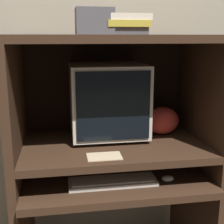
{
  "coord_description": "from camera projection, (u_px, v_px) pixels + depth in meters",
  "views": [
    {
      "loc": [
        -0.26,
        -1.25,
        1.35
      ],
      "look_at": [
        -0.0,
        0.32,
        0.96
      ],
      "focal_mm": 50.0,
      "sensor_mm": 36.0,
      "label": 1
    }
  ],
  "objects": [
    {
      "name": "wall_back",
      "position": [
        103.0,
        45.0,
        1.94
      ],
      "size": [
        6.0,
        0.06,
        2.6
      ],
      "color": "gray",
      "rests_on": "ground_plane"
    },
    {
      "name": "keyboard",
      "position": [
        113.0,
        181.0,
        1.53
      ],
      "size": [
        0.43,
        0.13,
        0.03
      ],
      "color": "beige",
      "rests_on": "desk_base"
    },
    {
      "name": "mouse",
      "position": [
        168.0,
        179.0,
        1.56
      ],
      "size": [
        0.06,
        0.04,
        0.03
      ],
      "color": "#B7B7B7",
      "rests_on": "desk_base"
    },
    {
      "name": "desk_base",
      "position": [
        114.0,
        211.0,
        1.73
      ],
      "size": [
        1.02,
        0.69,
        0.65
      ],
      "color": "#382316",
      "rests_on": "ground_plane"
    },
    {
      "name": "book_stack",
      "position": [
        127.0,
        24.0,
        1.6
      ],
      "size": [
        0.22,
        0.16,
        0.11
      ],
      "color": "#4C4C51",
      "rests_on": "hutch_upper"
    },
    {
      "name": "storage_box",
      "position": [
        94.0,
        22.0,
        1.58
      ],
      "size": [
        0.19,
        0.16,
        0.13
      ],
      "color": "#4C4C51",
      "rests_on": "hutch_upper"
    },
    {
      "name": "paper_card",
      "position": [
        104.0,
        156.0,
        1.46
      ],
      "size": [
        0.16,
        0.1,
        0.0
      ],
      "color": "#CCB28C",
      "rests_on": "desk_monitor_shelf"
    },
    {
      "name": "crt_monitor",
      "position": [
        108.0,
        99.0,
        1.73
      ],
      "size": [
        0.41,
        0.41,
        0.4
      ],
      "color": "beige",
      "rests_on": "desk_monitor_shelf"
    },
    {
      "name": "snack_bag",
      "position": [
        162.0,
        121.0,
        1.78
      ],
      "size": [
        0.19,
        0.14,
        0.16
      ],
      "color": "#BC382D",
      "rests_on": "desk_monitor_shelf"
    },
    {
      "name": "desk_monitor_shelf",
      "position": [
        113.0,
        147.0,
        1.69
      ],
      "size": [
        1.02,
        0.65,
        0.16
      ],
      "color": "#382316",
      "rests_on": "desk_base"
    },
    {
      "name": "hutch_upper",
      "position": [
        112.0,
        70.0,
        1.63
      ],
      "size": [
        1.02,
        0.65,
        0.56
      ],
      "color": "#382316",
      "rests_on": "desk_monitor_shelf"
    }
  ]
}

